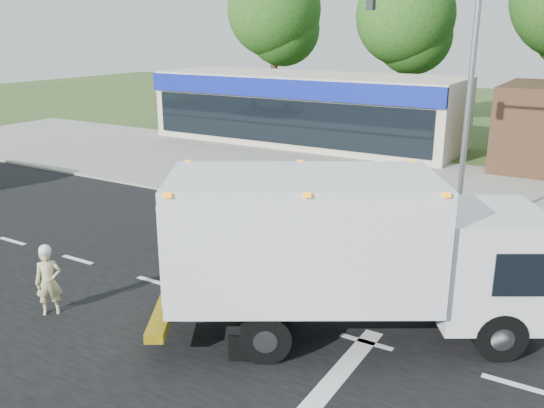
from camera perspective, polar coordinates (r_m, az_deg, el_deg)
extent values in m
plane|color=#385123|center=(14.09, -2.25, -10.38)|extent=(120.00, 120.00, 0.00)
cube|color=black|center=(14.09, -2.25, -10.37)|extent=(60.00, 14.00, 0.02)
cube|color=gray|center=(20.89, 10.14, -1.21)|extent=(60.00, 2.40, 0.12)
cube|color=gray|center=(26.21, 14.74, 2.08)|extent=(60.00, 9.00, 0.02)
cube|color=silver|center=(20.09, -24.32, -3.36)|extent=(1.20, 0.15, 0.01)
cube|color=silver|center=(17.81, -18.70, -5.24)|extent=(1.20, 0.15, 0.01)
cube|color=silver|center=(15.77, -11.49, -7.56)|extent=(1.20, 0.15, 0.01)
cube|color=silver|center=(14.08, -2.25, -10.32)|extent=(1.20, 0.15, 0.01)
cube|color=silver|center=(12.88, 9.31, -13.34)|extent=(1.20, 0.15, 0.01)
cube|color=silver|center=(12.30, 22.90, -16.13)|extent=(1.20, 0.15, 0.01)
cube|color=black|center=(12.72, 2.90, -9.66)|extent=(5.28, 3.80, 0.39)
cube|color=silver|center=(13.14, 20.32, -5.39)|extent=(3.11, 3.17, 2.31)
cube|color=black|center=(13.47, 24.60, -4.35)|extent=(1.23, 1.88, 0.99)
cube|color=white|center=(12.11, 3.00, -3.12)|extent=(6.08, 5.12, 2.59)
cube|color=silver|center=(12.29, -10.06, -3.33)|extent=(1.20, 1.92, 2.09)
cube|color=yellow|center=(12.98, -10.56, -10.19)|extent=(1.70, 2.46, 0.20)
cube|color=orange|center=(11.74, 3.10, 2.70)|extent=(5.92, 5.04, 0.09)
cylinder|color=black|center=(14.51, 18.65, -8.15)|extent=(1.08, 0.83, 1.06)
cylinder|color=black|center=(12.77, 21.63, -12.05)|extent=(1.08, 0.83, 1.06)
cylinder|color=black|center=(13.80, -0.60, -8.53)|extent=(1.08, 0.83, 1.06)
cylinder|color=black|center=(11.85, -0.66, -13.11)|extent=(1.08, 0.83, 1.06)
imported|color=tan|center=(14.51, -21.26, -7.19)|extent=(0.69, 0.70, 1.63)
sphere|color=white|center=(14.22, -21.59, -4.29)|extent=(0.28, 0.28, 0.28)
cube|color=beige|center=(34.64, 3.42, 9.46)|extent=(18.00, 6.00, 4.00)
cube|color=#0C1A8F|center=(31.83, 0.86, 11.37)|extent=(18.00, 0.30, 1.00)
cube|color=black|center=(32.05, 0.85, 8.16)|extent=(17.00, 0.12, 2.40)
cylinder|color=gray|center=(18.63, 18.81, 8.43)|extent=(0.18, 0.18, 8.00)
cylinder|color=#332114|center=(44.84, 0.21, 13.32)|extent=(0.56, 0.56, 7.35)
sphere|color=#154112|center=(44.78, 0.21, 18.69)|extent=(6.93, 6.93, 6.93)
sphere|color=#154112|center=(44.94, 1.12, 16.94)|extent=(5.46, 5.46, 5.46)
cylinder|color=#332114|center=(40.67, 12.69, 12.21)|extent=(0.56, 0.56, 6.86)
sphere|color=#154112|center=(40.57, 13.06, 17.73)|extent=(6.47, 6.47, 6.47)
sphere|color=#154112|center=(40.88, 13.85, 15.88)|extent=(5.10, 5.10, 5.10)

